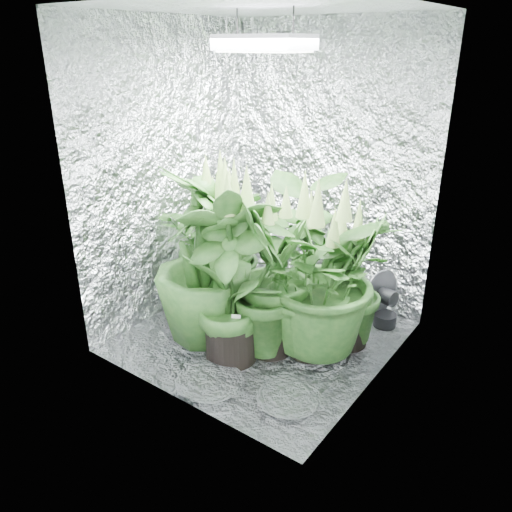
{
  "coord_description": "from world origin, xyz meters",
  "views": [
    {
      "loc": [
        1.67,
        -2.36,
        1.83
      ],
      "look_at": [
        -0.05,
        0.0,
        0.58
      ],
      "focal_mm": 35.0,
      "sensor_mm": 36.0,
      "label": 1
    }
  ],
  "objects_px": {
    "plant_d": "(204,259)",
    "circulation_fan": "(383,302)",
    "plant_a": "(222,244)",
    "plant_e": "(314,274)",
    "plant_b": "(306,253)",
    "grow_lamp": "(264,43)",
    "plant_c": "(350,284)",
    "plant_g": "(272,278)",
    "plant_f": "(230,277)"
  },
  "relations": [
    {
      "from": "grow_lamp",
      "to": "plant_g",
      "type": "height_order",
      "value": "grow_lamp"
    },
    {
      "from": "circulation_fan",
      "to": "plant_c",
      "type": "bearing_deg",
      "value": -88.13
    },
    {
      "from": "plant_d",
      "to": "plant_e",
      "type": "bearing_deg",
      "value": 23.55
    },
    {
      "from": "plant_e",
      "to": "circulation_fan",
      "type": "height_order",
      "value": "plant_e"
    },
    {
      "from": "plant_c",
      "to": "plant_g",
      "type": "height_order",
      "value": "plant_g"
    },
    {
      "from": "plant_a",
      "to": "circulation_fan",
      "type": "xyz_separation_m",
      "value": [
        1.1,
        0.41,
        -0.31
      ]
    },
    {
      "from": "plant_a",
      "to": "plant_d",
      "type": "bearing_deg",
      "value": -62.68
    },
    {
      "from": "circulation_fan",
      "to": "plant_d",
      "type": "bearing_deg",
      "value": -118.42
    },
    {
      "from": "plant_e",
      "to": "grow_lamp",
      "type": "bearing_deg",
      "value": -173.37
    },
    {
      "from": "plant_a",
      "to": "circulation_fan",
      "type": "relative_size",
      "value": 2.76
    },
    {
      "from": "plant_a",
      "to": "circulation_fan",
      "type": "height_order",
      "value": "plant_a"
    },
    {
      "from": "plant_d",
      "to": "plant_e",
      "type": "relative_size",
      "value": 1.07
    },
    {
      "from": "plant_d",
      "to": "circulation_fan",
      "type": "distance_m",
      "value": 1.29
    },
    {
      "from": "plant_f",
      "to": "plant_e",
      "type": "bearing_deg",
      "value": 44.39
    },
    {
      "from": "plant_a",
      "to": "plant_g",
      "type": "relative_size",
      "value": 1.0
    },
    {
      "from": "plant_c",
      "to": "circulation_fan",
      "type": "distance_m",
      "value": 0.45
    },
    {
      "from": "plant_g",
      "to": "circulation_fan",
      "type": "relative_size",
      "value": 2.76
    },
    {
      "from": "plant_a",
      "to": "plant_e",
      "type": "distance_m",
      "value": 0.89
    },
    {
      "from": "plant_a",
      "to": "plant_e",
      "type": "bearing_deg",
      "value": -11.29
    },
    {
      "from": "plant_b",
      "to": "plant_g",
      "type": "xyz_separation_m",
      "value": [
        0.19,
        -0.74,
        0.13
      ]
    },
    {
      "from": "plant_c",
      "to": "plant_d",
      "type": "relative_size",
      "value": 0.76
    },
    {
      "from": "grow_lamp",
      "to": "plant_f",
      "type": "distance_m",
      "value": 1.3
    },
    {
      "from": "plant_c",
      "to": "circulation_fan",
      "type": "bearing_deg",
      "value": 75.38
    },
    {
      "from": "plant_c",
      "to": "plant_e",
      "type": "xyz_separation_m",
      "value": [
        -0.13,
        -0.23,
        0.12
      ]
    },
    {
      "from": "grow_lamp",
      "to": "plant_e",
      "type": "relative_size",
      "value": 0.43
    },
    {
      "from": "plant_e",
      "to": "plant_f",
      "type": "distance_m",
      "value": 0.51
    },
    {
      "from": "plant_f",
      "to": "circulation_fan",
      "type": "xyz_separation_m",
      "value": [
        0.59,
        0.95,
        -0.39
      ]
    },
    {
      "from": "plant_a",
      "to": "plant_d",
      "type": "relative_size",
      "value": 0.89
    },
    {
      "from": "plant_d",
      "to": "plant_f",
      "type": "distance_m",
      "value": 0.28
    },
    {
      "from": "plant_e",
      "to": "circulation_fan",
      "type": "xyz_separation_m",
      "value": [
        0.23,
        0.59,
        -0.38
      ]
    },
    {
      "from": "plant_g",
      "to": "plant_b",
      "type": "bearing_deg",
      "value": 104.64
    },
    {
      "from": "plant_c",
      "to": "plant_f",
      "type": "bearing_deg",
      "value": -130.37
    },
    {
      "from": "plant_d",
      "to": "plant_b",
      "type": "bearing_deg",
      "value": 74.97
    },
    {
      "from": "plant_d",
      "to": "circulation_fan",
      "type": "height_order",
      "value": "plant_d"
    },
    {
      "from": "plant_a",
      "to": "plant_c",
      "type": "distance_m",
      "value": 1.01
    },
    {
      "from": "plant_c",
      "to": "plant_d",
      "type": "distance_m",
      "value": 0.93
    },
    {
      "from": "plant_c",
      "to": "plant_g",
      "type": "bearing_deg",
      "value": -132.38
    },
    {
      "from": "plant_d",
      "to": "plant_g",
      "type": "distance_m",
      "value": 0.45
    },
    {
      "from": "circulation_fan",
      "to": "grow_lamp",
      "type": "bearing_deg",
      "value": -116.04
    },
    {
      "from": "grow_lamp",
      "to": "plant_e",
      "type": "distance_m",
      "value": 1.33
    },
    {
      "from": "plant_b",
      "to": "plant_a",
      "type": "bearing_deg",
      "value": -138.08
    },
    {
      "from": "plant_c",
      "to": "plant_e",
      "type": "bearing_deg",
      "value": -120.17
    },
    {
      "from": "plant_a",
      "to": "plant_c",
      "type": "xyz_separation_m",
      "value": [
        1.0,
        0.05,
        -0.05
      ]
    },
    {
      "from": "plant_b",
      "to": "circulation_fan",
      "type": "relative_size",
      "value": 2.12
    },
    {
      "from": "plant_d",
      "to": "circulation_fan",
      "type": "relative_size",
      "value": 3.1
    },
    {
      "from": "plant_a",
      "to": "plant_e",
      "type": "xyz_separation_m",
      "value": [
        0.87,
        -0.17,
        0.06
      ]
    },
    {
      "from": "plant_a",
      "to": "plant_e",
      "type": "height_order",
      "value": "plant_e"
    },
    {
      "from": "plant_d",
      "to": "plant_g",
      "type": "height_order",
      "value": "plant_d"
    },
    {
      "from": "grow_lamp",
      "to": "circulation_fan",
      "type": "distance_m",
      "value": 1.86
    },
    {
      "from": "plant_b",
      "to": "plant_f",
      "type": "distance_m",
      "value": 0.97
    }
  ]
}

